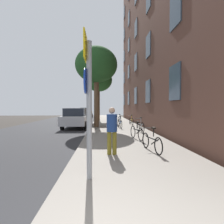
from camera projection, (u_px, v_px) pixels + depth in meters
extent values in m
plane|color=#332D28|center=(76.00, 126.00, 16.24)|extent=(41.80, 41.80, 0.00)
cube|color=#2D2D30|center=(53.00, 126.00, 16.13)|extent=(7.00, 38.00, 0.01)
cube|color=gray|center=(115.00, 125.00, 16.42)|extent=(4.20, 38.00, 0.12)
cube|color=#513328|center=(144.00, 4.00, 15.76)|extent=(0.50, 27.00, 21.68)
cube|color=#384756|center=(175.00, 82.00, 8.48)|extent=(0.06, 1.28, 1.70)
cube|color=#384756|center=(148.00, 92.00, 13.47)|extent=(0.06, 1.28, 1.70)
cube|color=#384756|center=(136.00, 96.00, 18.46)|extent=(0.06, 1.28, 1.70)
cube|color=#384756|center=(129.00, 98.00, 23.45)|extent=(0.06, 1.28, 1.70)
cube|color=#384756|center=(124.00, 100.00, 28.45)|extent=(0.06, 1.28, 1.70)
cube|color=#384756|center=(175.00, 9.00, 8.39)|extent=(0.06, 1.28, 1.70)
cube|color=#384756|center=(148.00, 46.00, 13.38)|extent=(0.06, 1.28, 1.70)
cube|color=#384756|center=(136.00, 62.00, 18.37)|extent=(0.06, 1.28, 1.70)
cube|color=#384756|center=(129.00, 72.00, 23.36)|extent=(0.06, 1.28, 1.70)
cube|color=#384756|center=(124.00, 78.00, 28.35)|extent=(0.06, 1.28, 1.70)
cube|color=#384756|center=(136.00, 28.00, 18.27)|extent=(0.06, 1.28, 1.70)
cube|color=#384756|center=(129.00, 45.00, 23.26)|extent=(0.06, 1.28, 1.70)
cube|color=#384756|center=(124.00, 56.00, 28.25)|extent=(0.06, 1.28, 1.70)
cube|color=#384756|center=(129.00, 19.00, 23.17)|extent=(0.06, 1.28, 1.70)
cube|color=#384756|center=(124.00, 34.00, 28.16)|extent=(0.06, 1.28, 1.70)
cube|color=#384756|center=(124.00, 12.00, 28.06)|extent=(0.06, 1.28, 1.70)
cylinder|color=gray|center=(89.00, 110.00, 3.96)|extent=(0.12, 0.12, 3.06)
cube|color=yellow|center=(85.00, 47.00, 3.92)|extent=(0.03, 0.60, 0.60)
cylinder|color=#14339E|center=(85.00, 81.00, 3.94)|extent=(0.03, 0.56, 0.56)
cylinder|color=black|center=(98.00, 105.00, 26.42)|extent=(0.12, 0.12, 3.79)
cube|color=black|center=(97.00, 95.00, 26.37)|extent=(0.20, 0.24, 0.80)
sphere|color=#4B0707|center=(96.00, 94.00, 26.36)|extent=(0.16, 0.16, 0.16)
sphere|color=orange|center=(96.00, 95.00, 26.36)|extent=(0.16, 0.16, 0.16)
sphere|color=#083E11|center=(96.00, 97.00, 26.37)|extent=(0.16, 0.16, 0.16)
cylinder|color=brown|center=(96.00, 102.00, 14.40)|extent=(0.40, 0.40, 3.99)
ellipsoid|color=#235123|center=(96.00, 65.00, 14.32)|extent=(3.38, 3.38, 2.87)
cylinder|color=#4C3823|center=(99.00, 104.00, 20.83)|extent=(0.24, 0.24, 3.81)
ellipsoid|color=#235123|center=(99.00, 80.00, 20.75)|extent=(3.13, 3.13, 2.66)
torus|color=black|center=(146.00, 140.00, 7.00)|extent=(0.13, 0.60, 0.60)
torus|color=black|center=(158.00, 146.00, 5.93)|extent=(0.13, 0.60, 0.60)
cylinder|color=black|center=(151.00, 138.00, 6.46)|extent=(0.19, 0.93, 0.04)
cylinder|color=black|center=(155.00, 142.00, 6.19)|extent=(0.13, 0.56, 0.30)
cylinder|color=black|center=(154.00, 133.00, 6.29)|extent=(0.04, 0.04, 0.28)
cube|color=black|center=(154.00, 128.00, 6.29)|extent=(0.10, 0.24, 0.06)
cylinder|color=#4C4C4C|center=(146.00, 128.00, 6.99)|extent=(0.42, 0.09, 0.03)
torus|color=black|center=(133.00, 132.00, 9.33)|extent=(0.17, 0.62, 0.62)
torus|color=black|center=(141.00, 135.00, 8.38)|extent=(0.17, 0.62, 0.62)
cylinder|color=black|center=(137.00, 130.00, 8.85)|extent=(0.21, 0.83, 0.04)
cylinder|color=black|center=(139.00, 132.00, 8.61)|extent=(0.15, 0.51, 0.28)
cylinder|color=black|center=(138.00, 125.00, 8.70)|extent=(0.04, 0.04, 0.28)
cube|color=black|center=(138.00, 122.00, 8.70)|extent=(0.10, 0.24, 0.06)
cylinder|color=#4C4C4C|center=(133.00, 122.00, 9.32)|extent=(0.42, 0.11, 0.03)
torus|color=black|center=(138.00, 126.00, 11.79)|extent=(0.08, 0.68, 0.68)
torus|color=black|center=(143.00, 128.00, 10.78)|extent=(0.08, 0.68, 0.68)
cylinder|color=#99999E|center=(140.00, 124.00, 11.28)|extent=(0.10, 0.87, 0.04)
cylinder|color=#99999E|center=(141.00, 126.00, 11.03)|extent=(0.08, 0.53, 0.28)
cylinder|color=#99999E|center=(141.00, 120.00, 11.12)|extent=(0.04, 0.04, 0.28)
cube|color=black|center=(141.00, 118.00, 11.12)|extent=(0.10, 0.24, 0.06)
cylinder|color=#4C4C4C|center=(138.00, 118.00, 11.78)|extent=(0.42, 0.06, 0.03)
torus|color=black|center=(119.00, 123.00, 14.10)|extent=(0.11, 0.65, 0.65)
torus|color=black|center=(121.00, 124.00, 13.16)|extent=(0.11, 0.65, 0.65)
cylinder|color=#194C99|center=(120.00, 121.00, 13.62)|extent=(0.13, 0.81, 0.04)
cylinder|color=#194C99|center=(120.00, 123.00, 13.39)|extent=(0.10, 0.49, 0.27)
cylinder|color=#194C99|center=(120.00, 118.00, 13.47)|extent=(0.04, 0.04, 0.28)
cube|color=black|center=(120.00, 116.00, 13.47)|extent=(0.10, 0.24, 0.06)
cylinder|color=#4C4C4C|center=(119.00, 117.00, 14.08)|extent=(0.42, 0.07, 0.03)
torus|color=black|center=(130.00, 121.00, 16.64)|extent=(0.07, 0.62, 0.62)
torus|color=black|center=(132.00, 122.00, 15.55)|extent=(0.07, 0.62, 0.62)
cylinder|color=#C68C19|center=(131.00, 119.00, 16.09)|extent=(0.08, 0.93, 0.04)
cylinder|color=#C68C19|center=(132.00, 121.00, 15.82)|extent=(0.07, 0.56, 0.30)
cylinder|color=#C68C19|center=(132.00, 117.00, 15.92)|extent=(0.04, 0.04, 0.28)
cube|color=black|center=(132.00, 115.00, 15.91)|extent=(0.10, 0.24, 0.06)
cylinder|color=#4C4C4C|center=(130.00, 116.00, 16.62)|extent=(0.42, 0.05, 0.03)
torus|color=black|center=(119.00, 119.00, 18.93)|extent=(0.09, 0.60, 0.60)
torus|color=black|center=(120.00, 120.00, 17.96)|extent=(0.09, 0.60, 0.60)
cylinder|color=#99999E|center=(120.00, 118.00, 18.44)|extent=(0.12, 0.83, 0.04)
cylinder|color=#99999E|center=(120.00, 119.00, 18.20)|extent=(0.09, 0.50, 0.27)
cylinder|color=#99999E|center=(120.00, 116.00, 18.29)|extent=(0.04, 0.04, 0.28)
cube|color=black|center=(120.00, 114.00, 18.28)|extent=(0.10, 0.24, 0.06)
cylinder|color=#4C4C4C|center=(119.00, 115.00, 18.91)|extent=(0.42, 0.07, 0.03)
cylinder|color=olive|center=(109.00, 143.00, 6.03)|extent=(0.15, 0.15, 0.78)
cylinder|color=olive|center=(114.00, 143.00, 6.04)|extent=(0.15, 0.15, 0.78)
cylinder|color=navy|center=(112.00, 123.00, 6.01)|extent=(0.50, 0.50, 0.58)
sphere|color=tan|center=(112.00, 111.00, 6.00)|extent=(0.21, 0.21, 0.21)
cube|color=#B7B7BC|center=(76.00, 120.00, 14.79)|extent=(2.00, 4.36, 0.70)
cube|color=#1E232D|center=(76.00, 112.00, 14.55)|extent=(1.65, 2.46, 0.60)
cylinder|color=black|center=(69.00, 122.00, 16.13)|extent=(0.22, 0.64, 0.64)
cylinder|color=black|center=(88.00, 122.00, 16.22)|extent=(0.22, 0.64, 0.64)
cylinder|color=black|center=(62.00, 126.00, 13.37)|extent=(0.22, 0.64, 0.64)
cylinder|color=black|center=(85.00, 125.00, 13.46)|extent=(0.22, 0.64, 0.64)
cube|color=orange|center=(86.00, 114.00, 28.09)|extent=(2.06, 4.55, 0.70)
cube|color=#384756|center=(86.00, 110.00, 27.85)|extent=(1.67, 2.57, 0.60)
cylinder|color=black|center=(82.00, 115.00, 29.48)|extent=(0.22, 0.64, 0.64)
cylinder|color=black|center=(92.00, 115.00, 29.57)|extent=(0.22, 0.64, 0.64)
cylinder|color=black|center=(79.00, 116.00, 26.62)|extent=(0.22, 0.64, 0.64)
cylinder|color=black|center=(91.00, 116.00, 26.71)|extent=(0.22, 0.64, 0.64)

